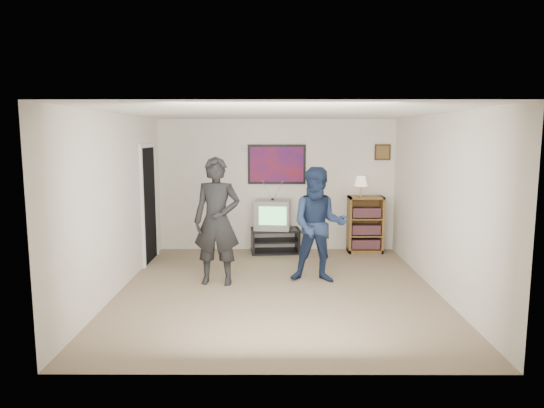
{
  "coord_description": "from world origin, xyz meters",
  "views": [
    {
      "loc": [
        -0.06,
        -6.72,
        2.2
      ],
      "look_at": [
        -0.08,
        0.65,
        1.15
      ],
      "focal_mm": 32.0,
      "sensor_mm": 36.0,
      "label": 1
    }
  ],
  "objects_px": {
    "media_stand": "(275,241)",
    "crt_television": "(273,214)",
    "bookshelf": "(365,224)",
    "person_tall": "(217,221)",
    "person_short": "(318,225)"
  },
  "relations": [
    {
      "from": "crt_television",
      "to": "person_tall",
      "type": "height_order",
      "value": "person_tall"
    },
    {
      "from": "person_tall",
      "to": "person_short",
      "type": "bearing_deg",
      "value": 9.04
    },
    {
      "from": "bookshelf",
      "to": "person_short",
      "type": "relative_size",
      "value": 0.61
    },
    {
      "from": "media_stand",
      "to": "bookshelf",
      "type": "relative_size",
      "value": 0.9
    },
    {
      "from": "media_stand",
      "to": "bookshelf",
      "type": "bearing_deg",
      "value": -4.16
    },
    {
      "from": "bookshelf",
      "to": "person_tall",
      "type": "distance_m",
      "value": 3.27
    },
    {
      "from": "crt_television",
      "to": "bookshelf",
      "type": "relative_size",
      "value": 0.61
    },
    {
      "from": "media_stand",
      "to": "crt_television",
      "type": "height_order",
      "value": "crt_television"
    },
    {
      "from": "person_short",
      "to": "bookshelf",
      "type": "bearing_deg",
      "value": 66.35
    },
    {
      "from": "crt_television",
      "to": "person_tall",
      "type": "bearing_deg",
      "value": -106.63
    },
    {
      "from": "crt_television",
      "to": "person_short",
      "type": "bearing_deg",
      "value": -63.07
    },
    {
      "from": "bookshelf",
      "to": "person_short",
      "type": "bearing_deg",
      "value": -119.47
    },
    {
      "from": "person_tall",
      "to": "person_short",
      "type": "xyz_separation_m",
      "value": [
        1.51,
        0.11,
        -0.08
      ]
    },
    {
      "from": "media_stand",
      "to": "crt_television",
      "type": "bearing_deg",
      "value": 174.16
    },
    {
      "from": "person_tall",
      "to": "media_stand",
      "type": "bearing_deg",
      "value": 70.86
    }
  ]
}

